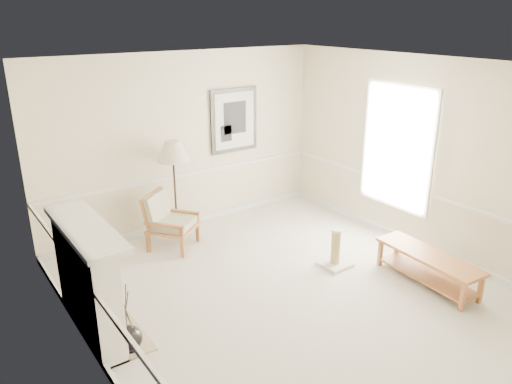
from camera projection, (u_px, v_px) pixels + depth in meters
ground at (287, 291)px, 6.55m from camera, size 5.50×5.50×0.00m
room at (295, 151)px, 6.05m from camera, size 5.04×5.54×2.92m
fireplace at (89, 282)px, 5.53m from camera, size 0.64×1.64×1.31m
floor_vase at (129, 339)px, 5.35m from camera, size 0.29×0.29×0.83m
armchair at (167, 218)px, 7.68m from camera, size 0.93×0.94×0.86m
floor_lamp at (173, 154)px, 7.72m from camera, size 0.62×0.62×1.60m
bench at (428, 264)px, 6.67m from camera, size 0.53×1.53×0.43m
scratching_post at (335, 254)px, 7.16m from camera, size 0.42×0.42×0.58m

